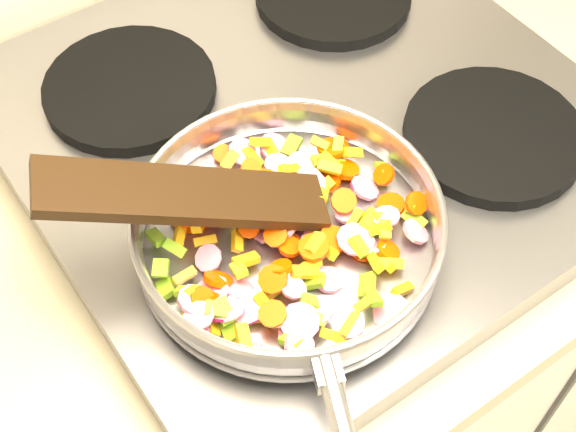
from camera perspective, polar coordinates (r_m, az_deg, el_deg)
cooktop at (r=0.89m, az=1.36°, el=6.22°), size 0.60×0.60×0.04m
grate_fl at (r=0.75m, az=-1.04°, el=-3.42°), size 0.19×0.19×0.02m
grate_fr at (r=0.87m, az=14.42°, el=5.60°), size 0.19×0.19×0.02m
grate_bl at (r=0.91m, az=-11.19°, el=8.90°), size 0.19×0.19×0.02m
saute_pan at (r=0.72m, az=0.05°, el=-0.92°), size 0.32×0.47×0.05m
vegetable_heap at (r=0.73m, az=-0.02°, el=-1.47°), size 0.26×0.27×0.04m
wooden_spatula at (r=0.70m, az=-7.21°, el=1.49°), size 0.25×0.15×0.10m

